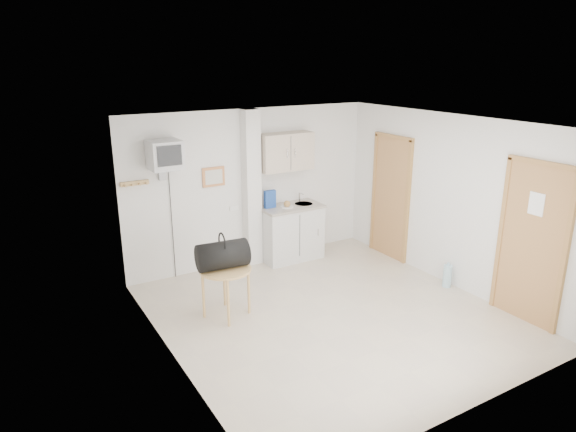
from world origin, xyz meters
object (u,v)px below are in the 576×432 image
crt_television (165,156)px  water_bottle (447,276)px  duffel_bag (223,255)px  round_table (226,274)px

crt_television → water_bottle: (3.43, -2.19, -1.77)m
crt_television → duffel_bag: size_ratio=3.19×
round_table → water_bottle: round_table is taller
crt_television → water_bottle: size_ratio=5.68×
round_table → duffel_bag: duffel_bag is taller
duffel_bag → water_bottle: 3.37m
duffel_bag → water_bottle: bearing=-10.5°
round_table → water_bottle: 3.30m
round_table → duffel_bag: bearing=133.1°
round_table → duffel_bag: (-0.02, 0.02, 0.26)m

